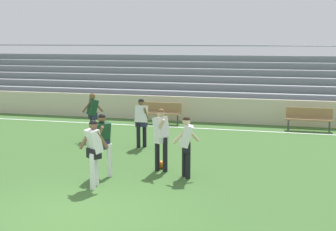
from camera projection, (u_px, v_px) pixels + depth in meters
ground_plane at (72, 214)px, 10.15m from camera, size 160.00×160.00×0.00m
field_line_sideline at (189, 128)px, 20.10m from camera, size 44.00×0.12×0.01m
sideline_wall at (198, 109)px, 21.57m from camera, size 48.00×0.16×1.08m
bleacher_stand at (184, 82)px, 25.29m from camera, size 27.48×5.26×3.27m
bench_far_right at (309, 117)px, 19.42m from camera, size 1.80×0.40×0.90m
bench_far_left at (160, 111)px, 21.06m from camera, size 1.80×0.40×0.90m
player_white_wide_right at (186, 142)px, 12.69m from camera, size 0.63×0.49×1.61m
player_white_trailing_run at (161, 134)px, 13.31m from camera, size 0.46×0.61×1.72m
player_white_pressing_high at (141, 119)px, 16.32m from camera, size 0.44×0.53×1.63m
player_dark_on_ball at (102, 139)px, 12.79m from camera, size 0.48×0.74×1.66m
player_white_deep_cover at (94, 148)px, 11.83m from camera, size 0.68×0.49×1.65m
player_dark_dropping_back at (93, 112)px, 17.58m from camera, size 0.69×0.52×1.67m
soccer_ball at (161, 165)px, 13.72m from camera, size 0.22×0.22×0.22m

